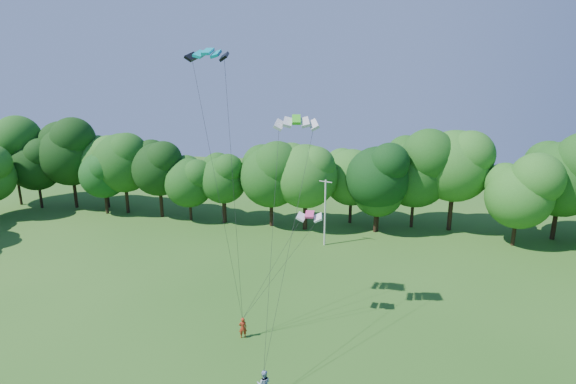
# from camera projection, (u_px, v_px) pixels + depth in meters

# --- Properties ---
(utility_pole) EXTENTS (1.48, 0.60, 7.69)m
(utility_pole) POSITION_uv_depth(u_px,v_px,m) (325.00, 212.00, 50.66)
(utility_pole) COLOR beige
(utility_pole) RESTS_ON ground
(kite_flyer_left) EXTENTS (0.70, 0.58, 1.64)m
(kite_flyer_left) POSITION_uv_depth(u_px,v_px,m) (243.00, 328.00, 33.37)
(kite_flyer_left) COLOR #A32B15
(kite_flyer_left) RESTS_ON ground
(kite_flyer_right) EXTENTS (0.97, 0.82, 1.77)m
(kite_flyer_right) POSITION_uv_depth(u_px,v_px,m) (264.00, 383.00, 27.26)
(kite_flyer_right) COLOR #A0B6DE
(kite_flyer_right) RESTS_ON ground
(kite_teal) EXTENTS (2.93, 1.38, 0.56)m
(kite_teal) POSITION_uv_depth(u_px,v_px,m) (208.00, 51.00, 30.77)
(kite_teal) COLOR #059EAE
(kite_teal) RESTS_ON ground
(kite_green) EXTENTS (3.22, 1.89, 0.61)m
(kite_green) POSITION_uv_depth(u_px,v_px,m) (296.00, 120.00, 31.31)
(kite_green) COLOR green
(kite_green) RESTS_ON ground
(kite_pink) EXTENTS (1.94, 0.98, 0.38)m
(kite_pink) POSITION_uv_depth(u_px,v_px,m) (310.00, 214.00, 33.41)
(kite_pink) COLOR #DB3D7C
(kite_pink) RESTS_ON ground
(tree_back_west) EXTENTS (7.02, 7.02, 10.21)m
(tree_back_west) POSITION_uv_depth(u_px,v_px,m) (103.00, 169.00, 61.66)
(tree_back_west) COLOR #312213
(tree_back_west) RESTS_ON ground
(tree_back_center) EXTENTS (8.47, 8.47, 12.32)m
(tree_back_center) POSITION_uv_depth(u_px,v_px,m) (378.00, 171.00, 53.99)
(tree_back_center) COLOR #311F13
(tree_back_center) RESTS_ON ground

